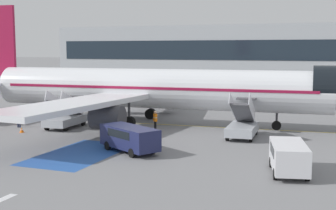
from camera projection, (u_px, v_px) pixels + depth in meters
ground_plane at (143, 125)px, 45.05m from camera, size 600.00×600.00×0.00m
apron_leadline_yellow at (156, 124)px, 45.63m from camera, size 76.62×5.62×0.01m
apron_stand_patch_blue at (80, 154)px, 32.74m from camera, size 4.76×8.95×0.01m
airliner at (149, 88)px, 45.43m from camera, size 42.88×36.34×11.85m
boarding_stairs_forward at (242, 126)px, 38.65m from camera, size 2.53×5.35×3.92m
boarding_stairs_aft at (66, 118)px, 43.44m from camera, size 2.53×5.35×3.64m
fuel_tanker at (179, 87)px, 67.76m from camera, size 10.35×4.05×3.68m
service_van_1 at (289, 155)px, 27.40m from camera, size 2.90×4.85×1.81m
service_van_2 at (129, 137)px, 33.20m from camera, size 5.27×4.12×1.82m
ground_crew_0 at (116, 125)px, 39.47m from camera, size 0.44×0.48×1.66m
ground_crew_1 at (19, 118)px, 43.66m from camera, size 0.49×0.38×1.62m
ground_crew_2 at (155, 119)px, 41.64m from camera, size 0.47×0.46×1.81m
ground_crew_3 at (20, 113)px, 46.21m from camera, size 0.49×0.39×1.67m
traffic_cone_1 at (22, 130)px, 41.03m from camera, size 0.41×0.41×0.46m
terminal_building at (265, 53)px, 108.28m from camera, size 103.99×12.10×12.76m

